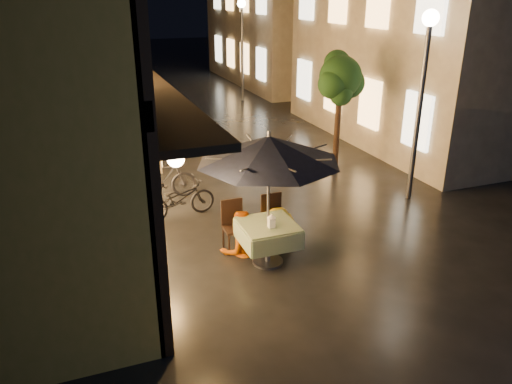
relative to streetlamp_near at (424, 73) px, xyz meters
name	(u,v)px	position (x,y,z in m)	size (l,w,h in m)	color
ground	(339,259)	(-3.00, -2.00, -2.92)	(90.00, 90.00, 0.00)	black
east_building_near	(451,29)	(4.49, 4.50, 0.49)	(7.30, 9.30, 6.80)	#BCB097
east_building_far	(298,9)	(4.49, 16.00, 0.74)	(7.30, 10.30, 7.30)	#BCB097
street_tree	(341,80)	(-0.59, 2.51, -0.50)	(1.43, 1.20, 3.15)	black
streetlamp_near	(424,73)	(0.00, 0.00, 0.00)	(0.36, 0.36, 4.23)	#59595E
streetlamp_far	(242,32)	(0.00, 12.00, 0.00)	(0.36, 0.36, 4.23)	#59595E
cafe_table	(268,233)	(-4.27, -1.64, -2.33)	(0.99, 0.99, 0.78)	#59595E
patio_umbrella	(269,149)	(-4.27, -1.64, -0.77)	(2.47, 2.47, 2.46)	#59595E
cafe_chair_left	(234,222)	(-4.67, -0.90, -2.38)	(0.42, 0.42, 0.97)	black
cafe_chair_right	(273,216)	(-3.87, -0.90, -2.38)	(0.42, 0.42, 0.97)	black
table_lantern	(271,220)	(-4.27, -1.79, -2.00)	(0.16, 0.16, 0.25)	white
person_orange	(240,212)	(-4.61, -1.08, -2.11)	(0.79, 0.61, 1.62)	#BB5100
person_yellow	(279,210)	(-3.84, -1.10, -2.16)	(0.97, 0.56, 1.51)	#CEA309
bicycle_0	(179,199)	(-5.33, 0.84, -2.49)	(0.57, 1.62, 0.85)	black
bicycle_1	(163,179)	(-5.44, 2.04, -2.45)	(0.44, 1.56, 0.94)	black
bicycle_2	(139,155)	(-5.72, 3.99, -2.42)	(0.66, 1.88, 0.99)	black
bicycle_3	(128,144)	(-5.85, 5.14, -2.40)	(0.48, 1.71, 1.02)	black
bicycle_4	(130,144)	(-5.78, 5.25, -2.45)	(0.61, 1.76, 0.93)	black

